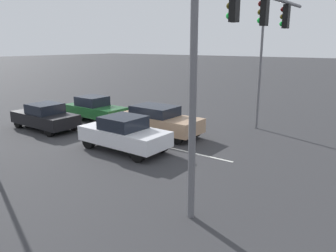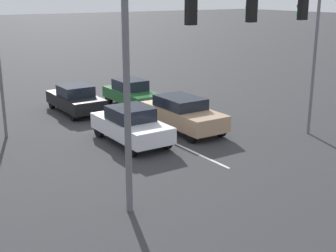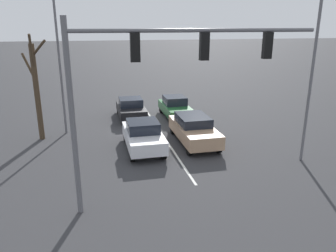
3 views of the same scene
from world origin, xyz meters
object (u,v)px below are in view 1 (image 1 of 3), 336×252
car_tan_leftlane_front (158,120)px  car_darkgreen_leftlane_second (94,109)px  car_black_midlane_second (45,117)px  traffic_signal_gantry (241,34)px  street_lamp_left_shoulder (260,42)px  car_white_midlane_front (124,133)px

car_tan_leftlane_front → car_darkgreen_leftlane_second: 5.46m
car_black_midlane_second → traffic_signal_gantry: bearing=87.4°
car_darkgreen_leftlane_second → traffic_signal_gantry: bearing=72.0°
car_darkgreen_leftlane_second → street_lamp_left_shoulder: street_lamp_left_shoulder is taller
car_tan_leftlane_front → street_lamp_left_shoulder: bearing=139.1°
car_tan_leftlane_front → traffic_signal_gantry: 8.35m
car_darkgreen_leftlane_second → car_white_midlane_front: bearing=60.5°
car_darkgreen_leftlane_second → street_lamp_left_shoulder: 10.93m
car_tan_leftlane_front → car_black_midlane_second: (2.97, -6.00, -0.08)m
car_tan_leftlane_front → street_lamp_left_shoulder: street_lamp_left_shoulder is taller
car_black_midlane_second → car_darkgreen_leftlane_second: bearing=170.4°
car_tan_leftlane_front → car_darkgreen_leftlane_second: size_ratio=1.12×
street_lamp_left_shoulder → car_white_midlane_front: bearing=-24.3°
car_white_midlane_front → car_tan_leftlane_front: size_ratio=0.90×
car_white_midlane_front → car_darkgreen_leftlane_second: (-3.34, -5.89, -0.03)m
street_lamp_left_shoulder → car_black_midlane_second: bearing=-53.1°
car_tan_leftlane_front → car_black_midlane_second: bearing=-63.6°
car_white_midlane_front → street_lamp_left_shoulder: size_ratio=0.50×
car_darkgreen_leftlane_second → traffic_signal_gantry: 13.03m
traffic_signal_gantry → car_white_midlane_front: bearing=-94.6°
car_black_midlane_second → street_lamp_left_shoulder: bearing=126.9°
car_darkgreen_leftlane_second → traffic_signal_gantry: traffic_signal_gantry is taller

